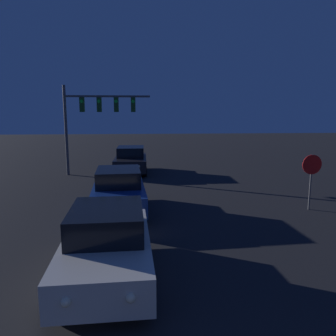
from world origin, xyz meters
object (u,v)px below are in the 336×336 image
car_mid (119,191)px  stop_sign (311,171)px  car_near (107,244)px  car_far (131,160)px  traffic_signal_mast (94,112)px

car_mid → stop_sign: size_ratio=1.96×
car_near → stop_sign: 9.15m
car_near → car_mid: 5.39m
car_far → traffic_signal_mast: 3.82m
car_mid → car_far: bearing=-94.8°
car_mid → traffic_signal_mast: 8.89m
traffic_signal_mast → stop_sign: bearing=-41.2°
car_near → stop_sign: size_ratio=1.95×
car_far → car_mid: bearing=89.0°
car_near → car_far: (0.15, 13.90, 0.00)m
car_far → traffic_signal_mast: bearing=11.1°
car_near → stop_sign: bearing=-148.9°
car_far → stop_sign: bearing=130.6°
car_mid → car_far: size_ratio=1.02×
traffic_signal_mast → car_far: bearing=10.6°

